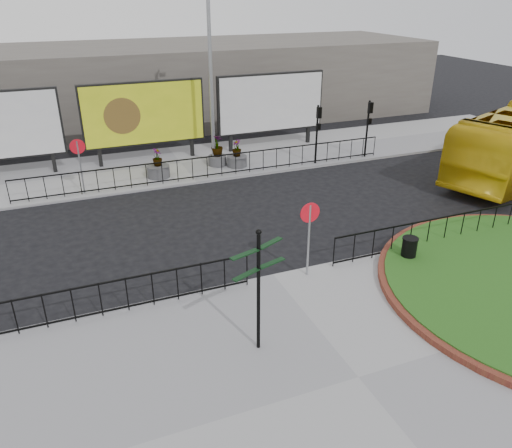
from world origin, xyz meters
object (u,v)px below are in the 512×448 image
lamp_post (211,71)px  planter_b (217,153)px  planter_a (158,168)px  litter_bin (409,250)px  billboard_mid (144,114)px  fingerpost_sign (258,279)px  planter_c (237,158)px

lamp_post → planter_b: lamp_post is taller
planter_a → planter_b: planter_b is taller
lamp_post → planter_b: size_ratio=5.87×
litter_bin → billboard_mid: bearing=113.4°
fingerpost_sign → planter_c: bearing=55.5°
lamp_post → litter_bin: bearing=-75.9°
lamp_post → fingerpost_sign: lamp_post is taller
planter_c → fingerpost_sign: bearing=-107.7°
planter_b → planter_c: (0.87, -0.54, -0.18)m
planter_b → litter_bin: bearing=-76.7°
planter_a → planter_c: planter_a is taller
planter_b → lamp_post: bearing=180.0°
planter_a → planter_c: bearing=1.7°
lamp_post → litter_bin: size_ratio=10.60×
litter_bin → planter_a: 12.74m
lamp_post → litter_bin: lamp_post is taller
fingerpost_sign → planter_a: size_ratio=2.37×
planter_b → planter_c: planter_b is taller
fingerpost_sign → planter_c: (4.33, 13.58, -1.56)m
fingerpost_sign → planter_a: bearing=72.1°
billboard_mid → litter_bin: bearing=-66.6°
planter_c → planter_a: bearing=-178.3°
litter_bin → planter_b: bearing=103.3°
planter_b → planter_c: bearing=-31.8°
billboard_mid → planter_b: 4.18m
planter_c → planter_b: bearing=148.2°
fingerpost_sign → billboard_mid: bearing=72.2°
billboard_mid → fingerpost_sign: (-0.27, -16.09, -0.47)m
billboard_mid → planter_c: 5.19m
litter_bin → planter_b: 12.23m
lamp_post → planter_a: 5.26m
lamp_post → fingerpost_sign: (-3.28, -14.12, -2.70)m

